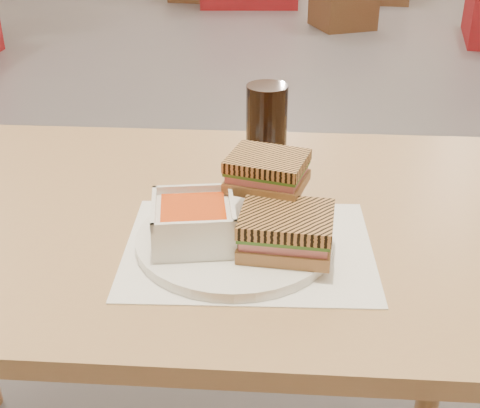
{
  "coord_description": "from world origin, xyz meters",
  "views": [
    {
      "loc": [
        0.01,
        -2.79,
        1.24
      ],
      "look_at": [
        0.01,
        -2.0,
        0.82
      ],
      "focal_mm": 48.46,
      "sensor_mm": 36.0,
      "label": 1
    }
  ],
  "objects_px": {
    "main_table": "(171,272)",
    "plate": "(234,240)",
    "panini_lower": "(286,231)",
    "cola_glass": "(267,128)",
    "soup_bowl": "(194,224)"
  },
  "relations": [
    {
      "from": "main_table",
      "to": "panini_lower",
      "type": "xyz_separation_m",
      "value": [
        0.18,
        -0.14,
        0.16
      ]
    },
    {
      "from": "main_table",
      "to": "soup_bowl",
      "type": "bearing_deg",
      "value": -66.57
    },
    {
      "from": "plate",
      "to": "cola_glass",
      "type": "distance_m",
      "value": 0.28
    },
    {
      "from": "main_table",
      "to": "panini_lower",
      "type": "relative_size",
      "value": 8.86
    },
    {
      "from": "main_table",
      "to": "soup_bowl",
      "type": "distance_m",
      "value": 0.2
    },
    {
      "from": "main_table",
      "to": "plate",
      "type": "bearing_deg",
      "value": -43.86
    },
    {
      "from": "main_table",
      "to": "plate",
      "type": "xyz_separation_m",
      "value": [
        0.11,
        -0.1,
        0.12
      ]
    },
    {
      "from": "plate",
      "to": "soup_bowl",
      "type": "relative_size",
      "value": 2.3
    },
    {
      "from": "soup_bowl",
      "to": "panini_lower",
      "type": "bearing_deg",
      "value": -9.74
    },
    {
      "from": "soup_bowl",
      "to": "panini_lower",
      "type": "xyz_separation_m",
      "value": [
        0.13,
        -0.02,
        0.0
      ]
    },
    {
      "from": "plate",
      "to": "panini_lower",
      "type": "distance_m",
      "value": 0.09
    },
    {
      "from": "panini_lower",
      "to": "cola_glass",
      "type": "relative_size",
      "value": 0.91
    },
    {
      "from": "soup_bowl",
      "to": "main_table",
      "type": "bearing_deg",
      "value": 113.43
    },
    {
      "from": "cola_glass",
      "to": "plate",
      "type": "bearing_deg",
      "value": -101.91
    },
    {
      "from": "main_table",
      "to": "cola_glass",
      "type": "distance_m",
      "value": 0.3
    }
  ]
}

